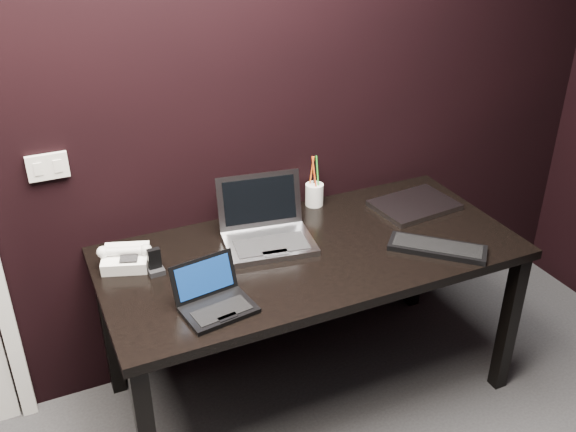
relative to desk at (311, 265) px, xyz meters
name	(u,v)px	position (x,y,z in m)	size (l,w,h in m)	color
wall_back	(202,98)	(-0.30, 0.40, 0.64)	(4.00, 4.00, 0.00)	black
wall_switch	(48,167)	(-0.92, 0.39, 0.46)	(0.15, 0.02, 0.10)	silver
desk	(311,265)	(0.00, 0.00, 0.00)	(1.70, 0.80, 0.74)	black
netbook	(215,300)	(-0.48, -0.21, 0.11)	(0.27, 0.25, 0.16)	black
silver_laptop	(267,231)	(-0.14, 0.13, 0.12)	(0.40, 0.37, 0.25)	#96969B
ext_keyboard	(437,248)	(0.46, -0.22, 0.09)	(0.37, 0.36, 0.02)	black
closed_laptop	(414,205)	(0.59, 0.13, 0.09)	(0.38, 0.29, 0.02)	gray
desk_phone	(126,258)	(-0.71, 0.19, 0.12)	(0.22, 0.21, 0.10)	white
mobile_phone	(155,264)	(-0.62, 0.09, 0.12)	(0.06, 0.05, 0.10)	black
pen_cup	(314,194)	(0.19, 0.35, 0.13)	(0.09, 0.09, 0.24)	white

